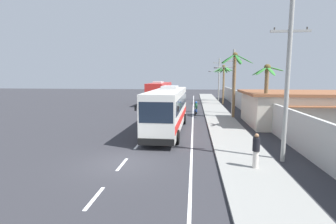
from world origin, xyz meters
The scene contains 16 objects.
ground_plane centered at (0.00, 0.00, 0.00)m, with size 160.00×160.00×0.00m, color #303035.
sidewalk_kerb centered at (6.80, 10.00, 0.07)m, with size 3.20×90.00×0.14m, color gray.
lane_markings centered at (2.37, 14.53, 0.00)m, with size 3.91×71.00×0.01m.
boundary_wall centered at (10.60, 14.00, 1.24)m, with size 0.24×60.00×2.49m, color #B2B2AD.
coach_bus_foreground centered at (1.62, 8.62, 2.03)m, with size 3.03×12.21×3.90m.
coach_bus_far_lane centered at (-2.02, 30.48, 2.03)m, with size 3.31×12.07×3.90m.
motorcycle_beside_bus centered at (4.11, 18.60, 0.67)m, with size 0.56×1.96×1.66m.
pedestrian_near_kerb centered at (7.02, -0.36, 1.08)m, with size 0.36×0.36×1.79m.
utility_pole_nearest centered at (8.89, 1.26, 4.60)m, with size 2.08×0.24×8.89m.
utility_pole_mid centered at (8.54, 19.46, 4.27)m, with size 3.43×0.24×8.00m.
utility_pole_far centered at (8.51, 37.67, 4.38)m, with size 3.31×0.24×8.14m.
palm_nearest centered at (10.08, 9.81, 3.93)m, with size 2.67×2.63×5.81m.
palm_second centered at (8.70, 30.64, 4.98)m, with size 3.76×3.70×6.61m.
palm_third centered at (9.31, 35.66, 4.70)m, with size 3.21×3.06×6.40m.
palm_fourth centered at (8.31, 16.22, 5.11)m, with size 3.61×3.73×7.38m.
roadside_building centered at (16.72, 12.75, 1.65)m, with size 15.89×8.55×3.28m.
Camera 1 is at (3.87, -13.45, 4.79)m, focal length 27.70 mm.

